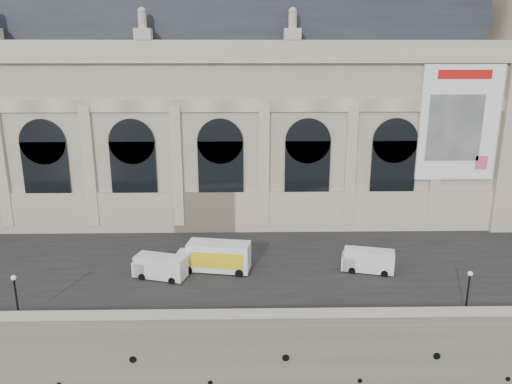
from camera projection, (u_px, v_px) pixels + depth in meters
quay at (254, 220)px, 73.09m from camera, size 160.00×70.00×6.00m
street at (257, 258)px, 52.06m from camera, size 160.00×24.00×0.06m
parapet at (260, 320)px, 39.02m from camera, size 160.00×1.40×1.21m
museum at (208, 108)px, 64.42m from camera, size 69.00×18.70×29.10m
van_b at (158, 267)px, 47.33m from camera, size 5.34×3.25×2.23m
van_c at (365, 261)px, 48.74m from camera, size 5.28×3.03×2.22m
box_truck at (215, 257)px, 48.80m from camera, size 7.52×3.52×2.92m
lamp_left at (17, 299)px, 39.45m from camera, size 0.41×0.41×4.01m
lamp_right at (468, 293)px, 40.41m from camera, size 0.40×0.40×3.90m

